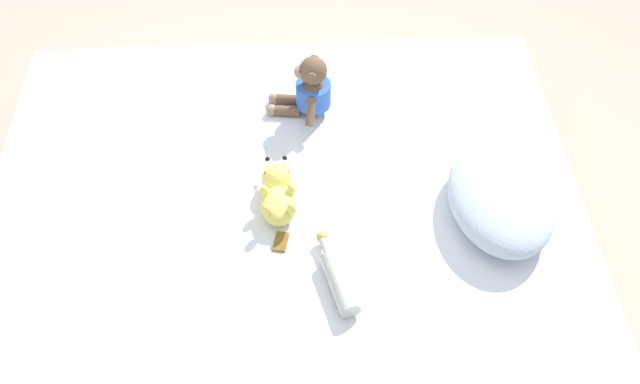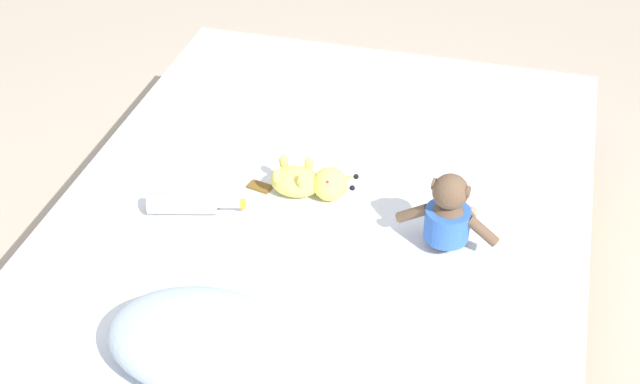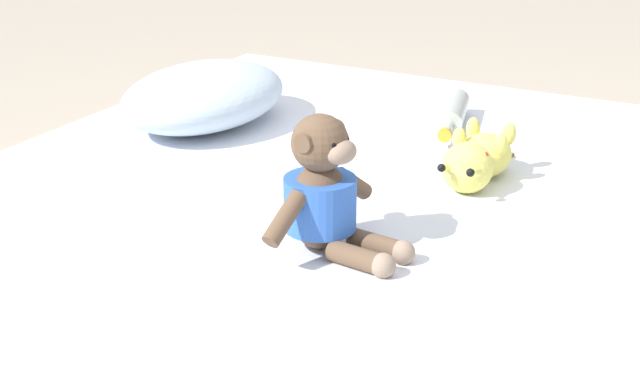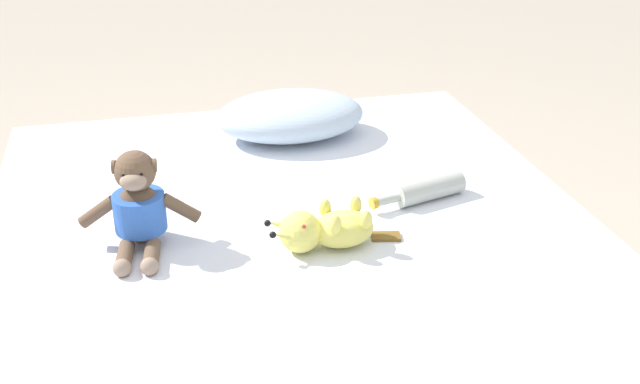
# 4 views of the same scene
# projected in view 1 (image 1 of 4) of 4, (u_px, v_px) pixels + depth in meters

# --- Properties ---
(ground_plane) EXTENTS (16.00, 16.00, 0.00)m
(ground_plane) POSITION_uv_depth(u_px,v_px,m) (288.00, 261.00, 2.56)
(ground_plane) COLOR #B7A893
(bed) EXTENTS (1.54, 1.96, 0.41)m
(bed) POSITION_uv_depth(u_px,v_px,m) (286.00, 228.00, 2.40)
(bed) COLOR #846647
(bed) RESTS_ON ground_plane
(pillow) EXTENTS (0.47, 0.33, 0.14)m
(pillow) POSITION_uv_depth(u_px,v_px,m) (501.00, 197.00, 2.14)
(pillow) COLOR silver
(pillow) RESTS_ON bed
(plush_monkey) EXTENTS (0.29, 0.24, 0.24)m
(plush_monkey) POSITION_uv_depth(u_px,v_px,m) (310.00, 90.00, 2.41)
(plush_monkey) COLOR brown
(plush_monkey) RESTS_ON bed
(plush_yellow_creature) EXTENTS (0.33, 0.11, 0.10)m
(plush_yellow_creature) POSITION_uv_depth(u_px,v_px,m) (278.00, 194.00, 2.18)
(plush_yellow_creature) COLOR #EAE066
(plush_yellow_creature) RESTS_ON bed
(glass_bottle) EXTENTS (0.28, 0.12, 0.06)m
(glass_bottle) POSITION_uv_depth(u_px,v_px,m) (339.00, 281.00, 1.99)
(glass_bottle) COLOR #B7BCB2
(glass_bottle) RESTS_ON bed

